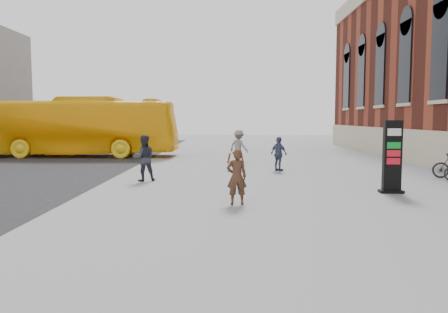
{
  "coord_description": "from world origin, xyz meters",
  "views": [
    {
      "loc": [
        -0.38,
        -12.67,
        2.38
      ],
      "look_at": [
        -0.51,
        0.26,
        1.25
      ],
      "focal_mm": 35.0,
      "sensor_mm": 36.0,
      "label": 1
    }
  ],
  "objects_px": {
    "woman": "(237,176)",
    "bus": "(71,127)",
    "pedestrian_a": "(144,158)",
    "info_pylon": "(392,157)",
    "pedestrian_b": "(239,146)",
    "pedestrian_c": "(279,154)"
  },
  "relations": [
    {
      "from": "info_pylon",
      "to": "bus",
      "type": "xyz_separation_m",
      "value": [
        -15.11,
        13.41,
        0.68
      ]
    },
    {
      "from": "pedestrian_c",
      "to": "pedestrian_a",
      "type": "bearing_deg",
      "value": 78.81
    },
    {
      "from": "bus",
      "to": "pedestrian_b",
      "type": "xyz_separation_m",
      "value": [
        10.45,
        -4.03,
        -0.95
      ]
    },
    {
      "from": "pedestrian_c",
      "to": "woman",
      "type": "bearing_deg",
      "value": 123.72
    },
    {
      "from": "pedestrian_b",
      "to": "woman",
      "type": "bearing_deg",
      "value": 126.7
    },
    {
      "from": "info_pylon",
      "to": "woman",
      "type": "xyz_separation_m",
      "value": [
        -5.0,
        -1.95,
        -0.37
      ]
    },
    {
      "from": "pedestrian_b",
      "to": "pedestrian_c",
      "type": "distance_m",
      "value": 3.98
    },
    {
      "from": "bus",
      "to": "pedestrian_a",
      "type": "bearing_deg",
      "value": -147.74
    },
    {
      "from": "bus",
      "to": "pedestrian_c",
      "type": "height_order",
      "value": "bus"
    },
    {
      "from": "bus",
      "to": "pedestrian_b",
      "type": "distance_m",
      "value": 11.24
    },
    {
      "from": "pedestrian_a",
      "to": "pedestrian_c",
      "type": "xyz_separation_m",
      "value": [
        5.5,
        3.2,
        -0.1
      ]
    },
    {
      "from": "info_pylon",
      "to": "pedestrian_c",
      "type": "distance_m",
      "value": 6.5
    },
    {
      "from": "woman",
      "to": "bus",
      "type": "relative_size",
      "value": 0.12
    },
    {
      "from": "woman",
      "to": "bus",
      "type": "distance_m",
      "value": 18.42
    },
    {
      "from": "bus",
      "to": "pedestrian_a",
      "type": "relative_size",
      "value": 7.55
    },
    {
      "from": "woman",
      "to": "bus",
      "type": "height_order",
      "value": "bus"
    },
    {
      "from": "info_pylon",
      "to": "pedestrian_a",
      "type": "relative_size",
      "value": 1.33
    },
    {
      "from": "pedestrian_a",
      "to": "pedestrian_c",
      "type": "relative_size",
      "value": 1.12
    },
    {
      "from": "pedestrian_b",
      "to": "pedestrian_c",
      "type": "xyz_separation_m",
      "value": [
        1.73,
        -3.59,
        -0.11
      ]
    },
    {
      "from": "bus",
      "to": "woman",
      "type": "bearing_deg",
      "value": -146.03
    },
    {
      "from": "info_pylon",
      "to": "pedestrian_b",
      "type": "relative_size",
      "value": 1.31
    },
    {
      "from": "info_pylon",
      "to": "pedestrian_b",
      "type": "bearing_deg",
      "value": 118.53
    }
  ]
}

